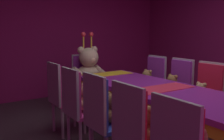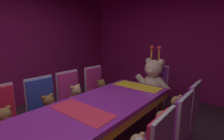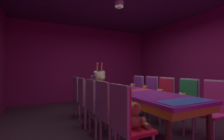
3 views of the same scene
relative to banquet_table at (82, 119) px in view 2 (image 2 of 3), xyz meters
The scene contains 16 objects.
wall_back 3.29m from the banquet_table, 90.00° to the left, with size 5.20×0.12×2.80m, color #8C1959.
banquet_table is the anchor object (origin of this frame).
chair_left_1 0.98m from the banquet_table, 147.01° to the right, with size 0.42×0.41×0.98m.
teddy_left_1 0.86m from the banquet_table, 141.70° to the right, with size 0.26×0.34×0.32m.
chair_left_2 0.82m from the banquet_table, behind, with size 0.42×0.41×0.98m.
teddy_left_2 0.68m from the banquet_table, behind, with size 0.26×0.34×0.32m.
chair_left_3 0.99m from the banquet_table, 149.28° to the left, with size 0.42×0.41×0.98m.
teddy_left_3 0.87m from the banquet_table, 144.31° to the left, with size 0.27×0.35×0.33m.
chair_left_4 1.36m from the banquet_table, 127.39° to the left, with size 0.42×0.41×0.98m.
teddy_left_4 1.28m from the banquet_table, 122.20° to the left, with size 0.25×0.32×0.31m.
chair_right_3 1.00m from the banquet_table, 32.05° to the left, with size 0.42×0.41×0.98m.
teddy_right_3 0.88m from the banquet_table, 37.06° to the left, with size 0.25×0.32×0.30m.
chair_right_4 1.35m from the banquet_table, 52.23° to the left, with size 0.42×0.41×0.98m.
teddy_right_4 1.27m from the banquet_table, 57.44° to the left, with size 0.26×0.33×0.31m.
throne_chair 1.96m from the banquet_table, 90.00° to the left, with size 0.41×0.42×0.98m.
king_teddy_bear 1.79m from the banquet_table, 90.00° to the left, with size 0.71×0.55×0.92m.
Camera 2 is at (1.32, -1.12, 1.54)m, focal length 26.81 mm.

